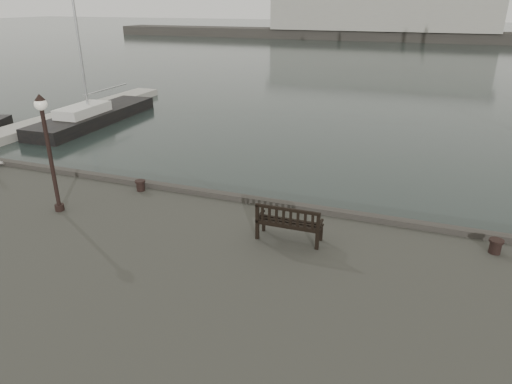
% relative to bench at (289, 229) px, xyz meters
% --- Properties ---
extents(ground, '(400.00, 400.00, 0.00)m').
position_rel_bench_xyz_m(ground, '(-0.43, 2.20, -1.89)').
color(ground, black).
rests_on(ground, ground).
extents(pontoon, '(2.00, 24.00, 0.50)m').
position_rel_bench_xyz_m(pontoon, '(-20.43, 12.20, -1.64)').
color(pontoon, '#9E9C92').
rests_on(pontoon, ground).
extents(breakwater, '(140.00, 9.50, 12.20)m').
position_rel_bench_xyz_m(breakwater, '(-4.98, 94.20, 2.41)').
color(breakwater, '#383530').
rests_on(breakwater, ground).
extents(bench, '(1.80, 0.63, 1.03)m').
position_rel_bench_xyz_m(bench, '(0.00, 0.00, 0.00)').
color(bench, black).
rests_on(bench, quay).
extents(bollard_left, '(0.41, 0.41, 0.37)m').
position_rel_bench_xyz_m(bollard_left, '(-5.89, 1.61, -0.14)').
color(bollard_left, black).
rests_on(bollard_left, quay).
extents(bollard_right, '(0.47, 0.47, 0.39)m').
position_rel_bench_xyz_m(bollard_right, '(5.27, 1.23, -0.13)').
color(bollard_right, black).
rests_on(bollard_right, quay).
extents(lamp_post, '(0.37, 0.37, 3.68)m').
position_rel_bench_xyz_m(lamp_post, '(-7.35, -0.69, 2.03)').
color(lamp_post, black).
rests_on(lamp_post, quay).
extents(yacht_c, '(3.11, 11.10, 14.60)m').
position_rel_bench_xyz_m(yacht_c, '(-18.01, 14.03, -1.65)').
color(yacht_c, black).
rests_on(yacht_c, ground).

